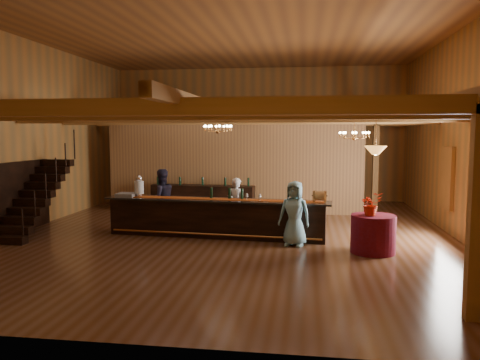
# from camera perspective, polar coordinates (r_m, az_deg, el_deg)

# --- Properties ---
(floor) EXTENTS (14.00, 14.00, 0.00)m
(floor) POSITION_cam_1_polar(r_m,az_deg,el_deg) (13.14, -1.01, -6.53)
(floor) COLOR brown
(floor) RESTS_ON ground
(ceiling) EXTENTS (14.00, 14.00, 0.00)m
(ceiling) POSITION_cam_1_polar(r_m,az_deg,el_deg) (13.13, -1.06, 17.64)
(ceiling) COLOR #995E2C
(ceiling) RESTS_ON wall_back
(wall_back) EXTENTS (12.00, 0.10, 5.50)m
(wall_back) POSITION_cam_1_polar(r_m,az_deg,el_deg) (19.79, 2.15, 5.60)
(wall_back) COLOR #AA6E30
(wall_back) RESTS_ON floor
(wall_front) EXTENTS (12.00, 0.10, 5.50)m
(wall_front) POSITION_cam_1_polar(r_m,az_deg,el_deg) (6.03, -11.55, 5.27)
(wall_front) COLOR #AA6E30
(wall_front) RESTS_ON floor
(wall_left) EXTENTS (0.10, 14.00, 5.50)m
(wall_left) POSITION_cam_1_polar(r_m,az_deg,el_deg) (15.00, -24.40, 5.07)
(wall_left) COLOR #AA6E30
(wall_left) RESTS_ON floor
(wall_right) EXTENTS (0.10, 14.00, 5.50)m
(wall_right) POSITION_cam_1_polar(r_m,az_deg,el_deg) (13.30, 25.54, 5.00)
(wall_right) COLOR #AA6E30
(wall_right) RESTS_ON floor
(beam_grid) EXTENTS (11.90, 13.90, 0.39)m
(beam_grid) POSITION_cam_1_polar(r_m,az_deg,el_deg) (13.35, -0.70, 7.66)
(beam_grid) COLOR #A16B36
(beam_grid) RESTS_ON wall_left
(support_posts) EXTENTS (9.20, 10.20, 3.20)m
(support_posts) POSITION_cam_1_polar(r_m,az_deg,el_deg) (12.41, -1.39, 0.22)
(support_posts) COLOR #A16B36
(support_posts) RESTS_ON floor
(partition_wall) EXTENTS (9.00, 0.18, 3.10)m
(partition_wall) POSITION_cam_1_polar(r_m,az_deg,el_deg) (16.42, -0.84, 1.39)
(partition_wall) COLOR olive
(partition_wall) RESTS_ON floor
(window_right_back) EXTENTS (0.12, 1.05, 1.75)m
(window_right_back) POSITION_cam_1_polar(r_m,az_deg,el_deg) (14.29, 23.94, 0.26)
(window_right_back) COLOR white
(window_right_back) RESTS_ON wall_right
(staircase) EXTENTS (1.00, 2.80, 2.00)m
(staircase) POSITION_cam_1_polar(r_m,az_deg,el_deg) (14.20, -23.83, -2.01)
(staircase) COLOR black
(staircase) RESTS_ON floor
(backroom_boxes) EXTENTS (4.10, 0.60, 1.10)m
(backroom_boxes) POSITION_cam_1_polar(r_m,az_deg,el_deg) (18.47, 0.75, -1.31)
(backroom_boxes) COLOR black
(backroom_boxes) RESTS_ON floor
(tasting_bar) EXTENTS (6.19, 1.24, 1.04)m
(tasting_bar) POSITION_cam_1_polar(r_m,az_deg,el_deg) (12.65, -2.98, -4.61)
(tasting_bar) COLOR black
(tasting_bar) RESTS_ON floor
(beverage_dispenser) EXTENTS (0.26, 0.26, 0.60)m
(beverage_dispenser) POSITION_cam_1_polar(r_m,az_deg,el_deg) (13.34, -12.20, -0.76)
(beverage_dispenser) COLOR silver
(beverage_dispenser) RESTS_ON tasting_bar
(glass_rack_tray) EXTENTS (0.50, 0.50, 0.10)m
(glass_rack_tray) POSITION_cam_1_polar(r_m,az_deg,el_deg) (13.42, -13.66, -1.77)
(glass_rack_tray) COLOR gray
(glass_rack_tray) RESTS_ON tasting_bar
(raffle_drum) EXTENTS (0.34, 0.24, 0.30)m
(raffle_drum) POSITION_cam_1_polar(r_m,az_deg,el_deg) (12.08, 9.67, -1.91)
(raffle_drum) COLOR brown
(raffle_drum) RESTS_ON tasting_bar
(bar_bottle_0) EXTENTS (0.07, 0.07, 0.30)m
(bar_bottle_0) POSITION_cam_1_polar(r_m,az_deg,el_deg) (12.71, -3.53, -1.58)
(bar_bottle_0) COLOR black
(bar_bottle_0) RESTS_ON tasting_bar
(bar_bottle_1) EXTENTS (0.07, 0.07, 0.30)m
(bar_bottle_1) POSITION_cam_1_polar(r_m,az_deg,el_deg) (12.58, -1.29, -1.65)
(bar_bottle_1) COLOR black
(bar_bottle_1) RESTS_ON tasting_bar
(bar_bottle_2) EXTENTS (0.07, 0.07, 0.30)m
(bar_bottle_2) POSITION_cam_1_polar(r_m,az_deg,el_deg) (12.50, 0.23, -1.69)
(bar_bottle_2) COLOR black
(bar_bottle_2) RESTS_ON tasting_bar
(backbar_shelf) EXTENTS (3.61, 0.79, 1.01)m
(backbar_shelf) POSITION_cam_1_polar(r_m,az_deg,el_deg) (16.19, -4.57, -2.41)
(backbar_shelf) COLOR black
(backbar_shelf) RESTS_ON floor
(round_table) EXTENTS (1.03, 1.03, 0.89)m
(round_table) POSITION_cam_1_polar(r_m,az_deg,el_deg) (11.41, 15.92, -6.34)
(round_table) COLOR #570810
(round_table) RESTS_ON floor
(chandelier_left) EXTENTS (0.80, 0.80, 0.42)m
(chandelier_left) POSITION_cam_1_polar(r_m,az_deg,el_deg) (13.46, -2.73, 6.33)
(chandelier_left) COLOR #BC7939
(chandelier_left) RESTS_ON beam_grid
(chandelier_right) EXTENTS (0.80, 0.80, 0.61)m
(chandelier_right) POSITION_cam_1_polar(r_m,az_deg,el_deg) (13.18, 13.76, 5.39)
(chandelier_right) COLOR #BC7939
(chandelier_right) RESTS_ON beam_grid
(pendant_lamp) EXTENTS (0.52, 0.52, 0.90)m
(pendant_lamp) POSITION_cam_1_polar(r_m,az_deg,el_deg) (11.18, 16.19, 3.52)
(pendant_lamp) COLOR #BC7939
(pendant_lamp) RESTS_ON beam_grid
(bartender) EXTENTS (0.66, 0.54, 1.54)m
(bartender) POSITION_cam_1_polar(r_m,az_deg,el_deg) (13.25, -0.43, -3.03)
(bartender) COLOR white
(bartender) RESTS_ON floor
(staff_second) EXTENTS (1.08, 1.04, 1.75)m
(staff_second) POSITION_cam_1_polar(r_m,az_deg,el_deg) (13.85, -9.58, -2.29)
(staff_second) COLOR #211E32
(staff_second) RESTS_ON floor
(guest) EXTENTS (0.90, 0.71, 1.62)m
(guest) POSITION_cam_1_polar(r_m,az_deg,el_deg) (11.67, 6.65, -4.08)
(guest) COLOR #79B2C4
(guest) RESTS_ON floor
(floor_plant) EXTENTS (0.73, 0.64, 1.11)m
(floor_plant) POSITION_cam_1_polar(r_m,az_deg,el_deg) (16.53, 7.44, -2.09)
(floor_plant) COLOR #326726
(floor_plant) RESTS_ON floor
(table_flowers) EXTENTS (0.62, 0.58, 0.55)m
(table_flowers) POSITION_cam_1_polar(r_m,az_deg,el_deg) (11.19, 15.67, -2.83)
(table_flowers) COLOR red
(table_flowers) RESTS_ON round_table
(table_vase) EXTENTS (0.19, 0.19, 0.28)m
(table_vase) POSITION_cam_1_polar(r_m,az_deg,el_deg) (11.40, 15.49, -3.34)
(table_vase) COLOR #BC7939
(table_vase) RESTS_ON round_table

